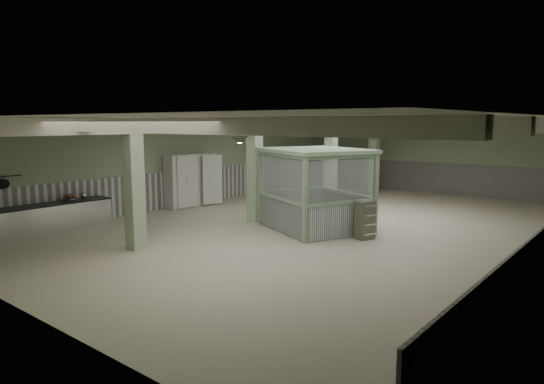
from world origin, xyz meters
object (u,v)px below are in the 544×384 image
Objects in this scene: filing_cabinet at (365,220)px; walkin_cooler at (191,180)px; guard_booth at (315,175)px; prep_counter at (31,220)px.

walkin_cooler is at bearing -162.93° from filing_cabinet.
walkin_cooler is 0.58× the size of guard_booth.
guard_booth is 3.55× the size of filing_cabinet.
filing_cabinet is (8.37, 6.04, 0.12)m from prep_counter.
prep_counter is 4.44× the size of filing_cabinet.
prep_counter is 1.25× the size of guard_booth.
filing_cabinet is (1.94, -0.20, -1.20)m from guard_booth.
walkin_cooler is at bearing -159.62° from guard_booth.
filing_cabinet is (8.46, -0.65, -0.51)m from walkin_cooler.
walkin_cooler reaches higher than filing_cabinet.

